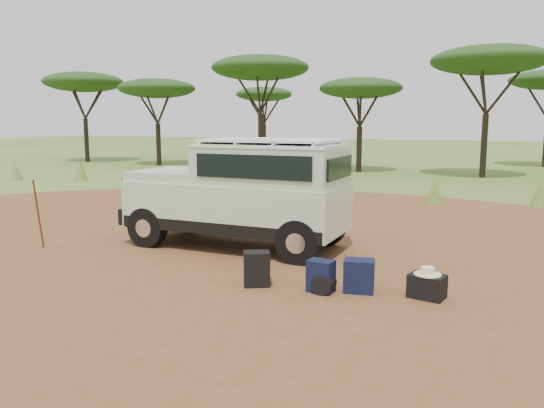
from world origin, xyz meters
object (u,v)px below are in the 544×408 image
at_px(walking_staff, 38,215).
at_px(backpack_olive, 360,276).
at_px(safari_vehicle, 243,195).
at_px(duffel_navy, 359,276).
at_px(backpack_navy, 321,276).
at_px(hard_case, 427,287).
at_px(backpack_black, 257,269).

bearing_deg(walking_staff, backpack_olive, -32.70).
bearing_deg(safari_vehicle, duffel_navy, -33.07).
xyz_separation_m(safari_vehicle, backpack_olive, (2.95, -1.89, -0.84)).
height_order(backpack_navy, hard_case, backpack_navy).
distance_m(safari_vehicle, backpack_navy, 3.35).
height_order(backpack_olive, hard_case, backpack_olive).
bearing_deg(safari_vehicle, backpack_olive, -32.50).
height_order(walking_staff, backpack_olive, walking_staff).
distance_m(walking_staff, backpack_black, 5.05).
bearing_deg(duffel_navy, safari_vehicle, 136.15).
bearing_deg(backpack_olive, backpack_black, -154.24).
xyz_separation_m(backpack_navy, duffel_navy, (0.53, 0.24, 0.00)).
bearing_deg(hard_case, walking_staff, -167.67).
bearing_deg(safari_vehicle, backpack_black, -58.46).
bearing_deg(backpack_navy, duffel_navy, 30.74).
relative_size(safari_vehicle, backpack_navy, 9.35).
xyz_separation_m(safari_vehicle, walking_staff, (-3.63, -1.92, -0.35)).
xyz_separation_m(walking_staff, duffel_navy, (6.57, -0.00, -0.48)).
xyz_separation_m(walking_staff, backpack_navy, (6.04, -0.24, -0.48)).
height_order(walking_staff, backpack_navy, walking_staff).
height_order(backpack_black, backpack_navy, backpack_black).
height_order(backpack_black, hard_case, backpack_black).
bearing_deg(backpack_navy, backpack_black, -166.84).
xyz_separation_m(walking_staff, backpack_olive, (6.57, 0.04, -0.49)).
distance_m(safari_vehicle, hard_case, 4.42).
distance_m(safari_vehicle, backpack_olive, 3.60).
bearing_deg(hard_case, backpack_navy, -155.09).
relative_size(walking_staff, hard_case, 3.00).
bearing_deg(backpack_black, hard_case, -18.05).
bearing_deg(walking_staff, duffel_navy, -33.06).
bearing_deg(safari_vehicle, hard_case, -24.46).
bearing_deg(hard_case, duffel_navy, -161.24).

